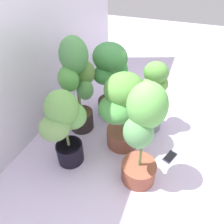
% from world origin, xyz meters
% --- Properties ---
extents(ground_plane, '(8.00, 8.00, 0.00)m').
position_xyz_m(ground_plane, '(0.00, 0.00, 0.00)').
color(ground_plane, silver).
rests_on(ground_plane, ground).
extents(mylar_back_wall, '(3.20, 0.01, 2.00)m').
position_xyz_m(mylar_back_wall, '(0.00, 0.86, 1.00)').
color(mylar_back_wall, silver).
rests_on(mylar_back_wall, ground).
extents(potted_plant_center, '(0.43, 0.37, 0.68)m').
position_xyz_m(potted_plant_center, '(-0.05, 0.08, 0.40)').
color(potted_plant_center, brown).
rests_on(potted_plant_center, ground).
extents(potted_plant_back_center, '(0.41, 0.32, 0.88)m').
position_xyz_m(potted_plant_back_center, '(0.03, 0.50, 0.50)').
color(potted_plant_back_center, '#2A2322').
rests_on(potted_plant_back_center, ground).
extents(potted_plant_front_right, '(0.36, 0.29, 0.67)m').
position_xyz_m(potted_plant_front_right, '(0.26, -0.09, 0.34)').
color(potted_plant_front_right, slate).
rests_on(potted_plant_front_right, ground).
extents(potted_plant_back_right, '(0.46, 0.43, 0.74)m').
position_xyz_m(potted_plant_back_right, '(0.35, 0.33, 0.46)').
color(potted_plant_back_right, black).
rests_on(potted_plant_back_right, ground).
extents(potted_plant_back_left, '(0.43, 0.33, 0.66)m').
position_xyz_m(potted_plant_back_left, '(-0.35, 0.41, 0.39)').
color(potted_plant_back_left, black).
rests_on(potted_plant_back_left, ground).
extents(potted_plant_front_left, '(0.28, 0.25, 0.82)m').
position_xyz_m(potted_plant_front_left, '(-0.33, -0.14, 0.45)').
color(potted_plant_front_left, brown).
rests_on(potted_plant_front_left, ground).
extents(cell_phone, '(0.16, 0.12, 0.01)m').
position_xyz_m(cell_phone, '(-0.04, -0.34, 0.00)').
color(cell_phone, '#302F3D').
rests_on(cell_phone, ground).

